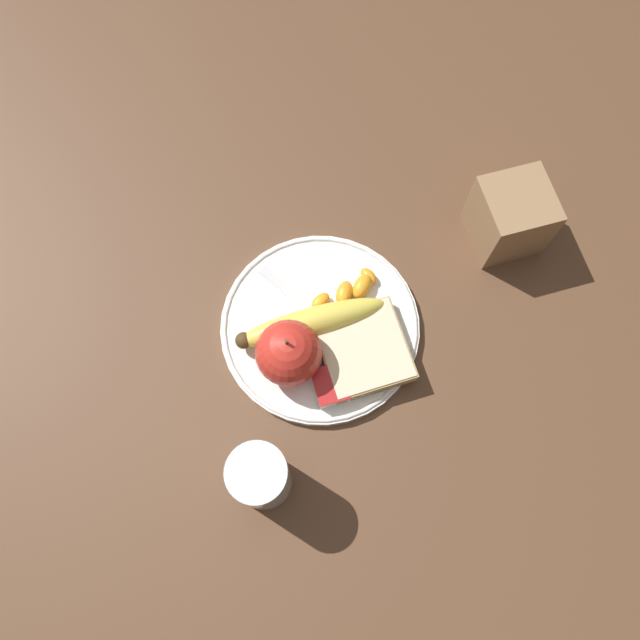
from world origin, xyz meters
The scene contains 14 objects.
ground_plane centered at (0.00, 0.00, 0.00)m, with size 3.00×3.00×0.00m, color brown.
plate centered at (0.00, 0.00, 0.01)m, with size 0.25×0.25×0.01m.
juice_glass centered at (0.16, -0.11, 0.05)m, with size 0.06×0.06×0.11m.
apple centered at (0.04, -0.05, 0.05)m, with size 0.08×0.08×0.09m.
banana centered at (0.00, -0.01, 0.03)m, with size 0.04×0.19×0.04m.
bread_slice centered at (0.05, 0.04, 0.02)m, with size 0.11×0.11×0.02m.
fork centered at (0.00, 0.00, 0.01)m, with size 0.16×0.11×0.00m.
jam_packet centered at (0.08, -0.01, 0.02)m, with size 0.05×0.04×0.02m.
orange_segment_0 centered at (0.00, 0.05, 0.02)m, with size 0.03×0.03×0.02m.
orange_segment_1 centered at (-0.04, 0.08, 0.02)m, with size 0.03×0.02×0.01m.
orange_segment_2 centered at (-0.03, 0.04, 0.02)m, with size 0.04×0.03×0.02m.
orange_segment_3 centered at (-0.03, 0.06, 0.02)m, with size 0.04×0.04×0.02m.
orange_segment_4 centered at (-0.03, 0.01, 0.02)m, with size 0.03×0.03×0.02m.
condiment_caddy centered at (-0.06, 0.27, 0.05)m, with size 0.08×0.08×0.09m.
Camera 1 is at (0.24, -0.07, 0.75)m, focal length 35.00 mm.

